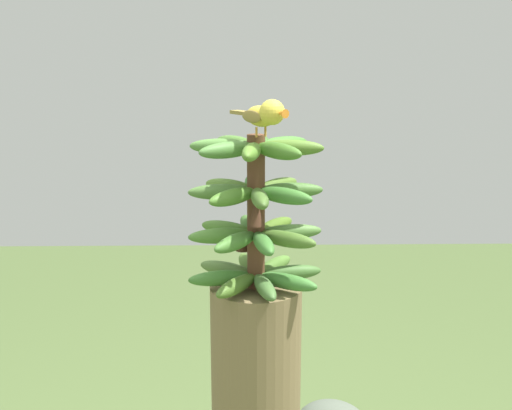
% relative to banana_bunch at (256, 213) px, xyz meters
% --- Properties ---
extents(banana_bunch, '(0.32, 0.32, 0.36)m').
position_rel_banana_bunch_xyz_m(banana_bunch, '(0.00, 0.00, 0.00)').
color(banana_bunch, brown).
rests_on(banana_bunch, banana_tree).
extents(perched_bird, '(0.17, 0.12, 0.08)m').
position_rel_banana_bunch_xyz_m(perched_bird, '(0.06, 0.02, 0.23)').
color(perched_bird, '#C68933').
rests_on(perched_bird, banana_bunch).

